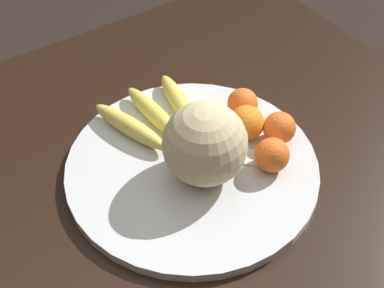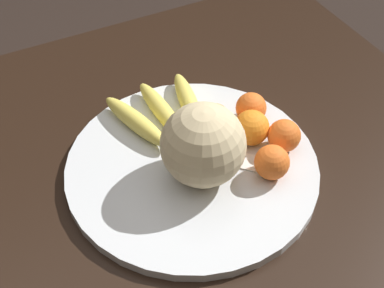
{
  "view_description": "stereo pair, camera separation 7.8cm",
  "coord_description": "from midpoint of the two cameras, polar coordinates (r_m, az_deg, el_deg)",
  "views": [
    {
      "loc": [
        -0.29,
        -0.56,
        1.45
      ],
      "look_at": [
        0.07,
        -0.03,
        0.8
      ],
      "focal_mm": 50.0,
      "sensor_mm": 36.0,
      "label": 1
    },
    {
      "loc": [
        -0.22,
        -0.6,
        1.45
      ],
      "look_at": [
        0.07,
        -0.03,
        0.8
      ],
      "focal_mm": 50.0,
      "sensor_mm": 36.0,
      "label": 2
    }
  ],
  "objects": [
    {
      "name": "orange_front_left",
      "position": [
        0.92,
        10.94,
        -2.03
      ],
      "size": [
        0.06,
        0.06,
        0.06
      ],
      "color": "orange",
      "rests_on": "fruit_bowl"
    },
    {
      "name": "fruit_bowl",
      "position": [
        0.95,
        2.35,
        -2.55
      ],
      "size": [
        0.45,
        0.45,
        0.02
      ],
      "color": "silver",
      "rests_on": "kitchen_table"
    },
    {
      "name": "melon",
      "position": [
        0.88,
        3.75,
        -0.22
      ],
      "size": [
        0.14,
        0.14,
        0.14
      ],
      "color": "beige",
      "rests_on": "fruit_bowl"
    },
    {
      "name": "orange_mid_center",
      "position": [
        1.02,
        8.52,
        3.75
      ],
      "size": [
        0.06,
        0.06,
        0.06
      ],
      "color": "orange",
      "rests_on": "fruit_bowl"
    },
    {
      "name": "orange_front_right",
      "position": [
        0.98,
        8.65,
        1.63
      ],
      "size": [
        0.07,
        0.07,
        0.07
      ],
      "color": "orange",
      "rests_on": "fruit_bowl"
    },
    {
      "name": "produce_tag",
      "position": [
        0.96,
        7.33,
        -1.79
      ],
      "size": [
        0.1,
        0.1,
        0.0
      ],
      "rotation": [
        0.0,
        0.0,
        -0.79
      ],
      "color": "white",
      "rests_on": "fruit_bowl"
    },
    {
      "name": "kitchen_table",
      "position": [
        1.04,
        -1.91,
        -6.73
      ],
      "size": [
        1.23,
        0.95,
        0.73
      ],
      "color": "black",
      "rests_on": "ground_plane"
    },
    {
      "name": "banana_bunch",
      "position": [
        1.02,
        -0.96,
        3.35
      ],
      "size": [
        0.19,
        0.19,
        0.03
      ],
      "rotation": [
        0.0,
        0.0,
        7.9
      ],
      "color": "brown",
      "rests_on": "fruit_bowl"
    },
    {
      "name": "orange_back_left",
      "position": [
        0.98,
        4.66,
        2.47
      ],
      "size": [
        0.06,
        0.06,
        0.06
      ],
      "color": "orange",
      "rests_on": "fruit_bowl"
    },
    {
      "name": "orange_back_right",
      "position": [
        0.98,
        12.08,
        0.78
      ],
      "size": [
        0.06,
        0.06,
        0.06
      ],
      "color": "orange",
      "rests_on": "fruit_bowl"
    }
  ]
}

